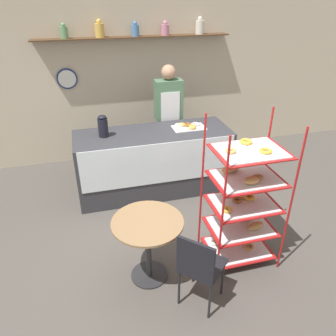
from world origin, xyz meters
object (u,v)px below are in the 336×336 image
(cafe_chair, at_px, (199,265))
(coffee_carafe, at_px, (103,126))
(donut_tray_counter, at_px, (188,126))
(cafe_table, at_px, (148,236))
(pastry_rack, at_px, (243,201))
(person_worker, at_px, (168,116))

(cafe_chair, relative_size, coffee_carafe, 2.81)
(coffee_carafe, xyz_separation_m, donut_tray_counter, (1.24, 0.01, -0.13))
(cafe_table, relative_size, cafe_chair, 0.85)
(pastry_rack, relative_size, cafe_chair, 1.94)
(person_worker, height_order, cafe_table, person_worker)
(cafe_table, relative_size, coffee_carafe, 2.38)
(coffee_carafe, bearing_deg, pastry_rack, -53.00)
(cafe_chair, bearing_deg, person_worker, -54.43)
(pastry_rack, xyz_separation_m, donut_tray_counter, (-0.06, 1.73, 0.19))
(cafe_chair, bearing_deg, cafe_table, -7.83)
(pastry_rack, bearing_deg, coffee_carafe, 127.00)
(person_worker, distance_m, cafe_table, 2.45)
(coffee_carafe, bearing_deg, cafe_table, -82.12)
(person_worker, relative_size, donut_tray_counter, 3.71)
(cafe_table, relative_size, donut_tray_counter, 1.55)
(cafe_table, height_order, cafe_chair, cafe_chair)
(pastry_rack, bearing_deg, cafe_table, -178.04)
(person_worker, xyz_separation_m, donut_tray_counter, (0.16, -0.51, -0.01))
(pastry_rack, relative_size, coffee_carafe, 5.44)
(person_worker, height_order, donut_tray_counter, person_worker)
(person_worker, distance_m, cafe_chair, 2.83)
(person_worker, relative_size, cafe_table, 2.39)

